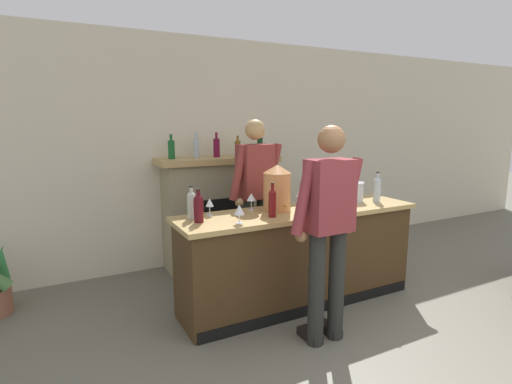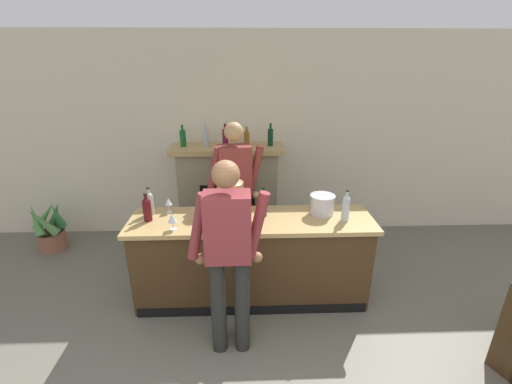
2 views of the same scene
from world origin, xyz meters
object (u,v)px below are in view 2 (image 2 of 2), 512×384
object	(u,v)px
wine_glass_mid_counter	(168,202)
wine_glass_near_bucket	(212,200)
fireplace_stone	(228,192)
wine_bottle_rose_blush	(346,207)
wine_bottle_burgundy_dark	(212,212)
wine_glass_by_dispenser	(172,218)
ice_bucket_steel	(322,204)
wine_bottle_riesling_slim	(263,203)
potted_plant_corner	(50,229)
wine_bottle_chardonnay_pale	(147,208)
wine_bottle_merlot_tall	(150,202)
copper_dispenser	(230,196)
person_customer	(228,254)
person_bartender	(235,192)
wine_glass_back_row	(262,200)

from	to	relation	value
wine_glass_mid_counter	wine_glass_near_bucket	world-z (taller)	wine_glass_near_bucket
fireplace_stone	wine_bottle_rose_blush	xyz separation A→B (m)	(1.20, -1.41, 0.39)
fireplace_stone	wine_glass_mid_counter	bearing A→B (deg)	-115.56
wine_bottle_burgundy_dark	wine_glass_by_dispenser	size ratio (longest dim) A/B	1.90
ice_bucket_steel	wine_bottle_rose_blush	bearing A→B (deg)	-41.11
wine_bottle_burgundy_dark	wine_glass_by_dispenser	world-z (taller)	wine_bottle_burgundy_dark
ice_bucket_steel	wine_bottle_riesling_slim	xyz separation A→B (m)	(-0.60, -0.04, 0.04)
potted_plant_corner	wine_bottle_chardonnay_pale	xyz separation A→B (m)	(1.65, -1.09, 0.77)
wine_bottle_merlot_tall	wine_bottle_chardonnay_pale	bearing A→B (deg)	-85.65
copper_dispenser	wine_bottle_merlot_tall	distance (m)	0.82
person_customer	person_bartender	size ratio (longest dim) A/B	0.98
person_customer	copper_dispenser	xyz separation A→B (m)	(-0.01, 0.77, 0.19)
wine_bottle_chardonnay_pale	wine_glass_back_row	bearing A→B (deg)	8.87
copper_dispenser	wine_bottle_chardonnay_pale	size ratio (longest dim) A/B	1.54
copper_dispenser	wine_glass_back_row	xyz separation A→B (m)	(0.32, 0.10, -0.09)
wine_bottle_riesling_slim	wine_bottle_merlot_tall	world-z (taller)	wine_bottle_riesling_slim
wine_bottle_rose_blush	wine_glass_near_bucket	world-z (taller)	wine_bottle_rose_blush
person_bartender	wine_bottle_burgundy_dark	distance (m)	0.74
wine_bottle_chardonnay_pale	wine_glass_mid_counter	distance (m)	0.25
wine_glass_by_dispenser	wine_glass_near_bucket	world-z (taller)	same
wine_glass_back_row	person_customer	bearing A→B (deg)	-110.00
ice_bucket_steel	potted_plant_corner	bearing A→B (deg)	163.66
wine_bottle_riesling_slim	wine_bottle_merlot_tall	distance (m)	1.14
person_customer	wine_bottle_merlot_tall	world-z (taller)	person_customer
fireplace_stone	wine_bottle_merlot_tall	xyz separation A→B (m)	(-0.73, -1.19, 0.38)
person_customer	wine_glass_mid_counter	xyz separation A→B (m)	(-0.64, 0.87, 0.08)
wine_bottle_chardonnay_pale	wine_glass_mid_counter	size ratio (longest dim) A/B	1.81
wine_glass_mid_counter	wine_glass_by_dispenser	world-z (taller)	wine_glass_by_dispenser
copper_dispenser	wine_bottle_riesling_slim	size ratio (longest dim) A/B	1.39
wine_bottle_merlot_tall	wine_glass_by_dispenser	xyz separation A→B (m)	(0.29, -0.34, -0.02)
person_customer	wine_glass_back_row	world-z (taller)	person_customer
wine_bottle_riesling_slim	wine_glass_by_dispenser	size ratio (longest dim) A/B	1.94
wine_bottle_chardonnay_pale	copper_dispenser	bearing A→B (deg)	5.54
wine_bottle_chardonnay_pale	wine_glass_by_dispenser	distance (m)	0.34
wine_bottle_riesling_slim	wine_bottle_burgundy_dark	bearing A→B (deg)	-159.17
potted_plant_corner	ice_bucket_steel	world-z (taller)	ice_bucket_steel
fireplace_stone	copper_dispenser	xyz separation A→B (m)	(0.08, -1.26, 0.47)
potted_plant_corner	copper_dispenser	distance (m)	2.79
wine_glass_mid_counter	wine_bottle_rose_blush	bearing A→B (deg)	-8.10
wine_bottle_chardonnay_pale	person_bartender	bearing A→B (deg)	34.91
person_customer	wine_bottle_chardonnay_pale	bearing A→B (deg)	139.48
wine_bottle_rose_blush	wine_bottle_merlot_tall	distance (m)	1.94
wine_bottle_burgundy_dark	wine_glass_near_bucket	size ratio (longest dim) A/B	1.89
wine_bottle_burgundy_dark	wine_glass_mid_counter	xyz separation A→B (m)	(-0.47, 0.31, -0.02)
potted_plant_corner	wine_glass_by_dispenser	world-z (taller)	wine_glass_by_dispenser
ice_bucket_steel	wine_glass_mid_counter	xyz separation A→B (m)	(-1.56, 0.08, 0.01)
wine_bottle_rose_blush	wine_glass_mid_counter	size ratio (longest dim) A/B	2.03
wine_bottle_riesling_slim	wine_bottle_burgundy_dark	xyz separation A→B (m)	(-0.49, -0.19, -0.00)
person_customer	ice_bucket_steel	xyz separation A→B (m)	(0.92, 0.79, 0.07)
wine_bottle_chardonnay_pale	wine_bottle_riesling_slim	world-z (taller)	wine_bottle_riesling_slim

